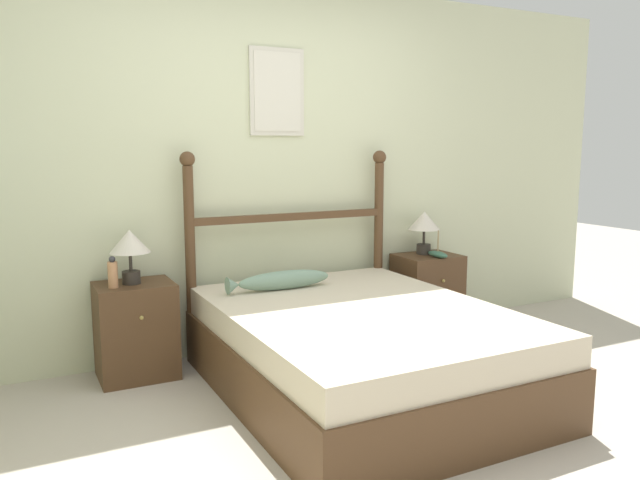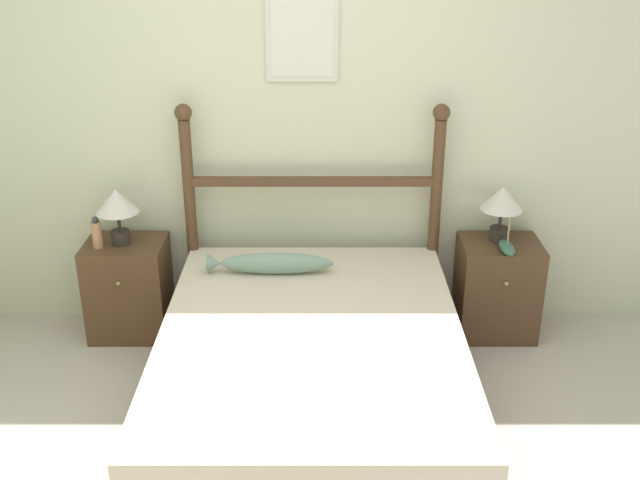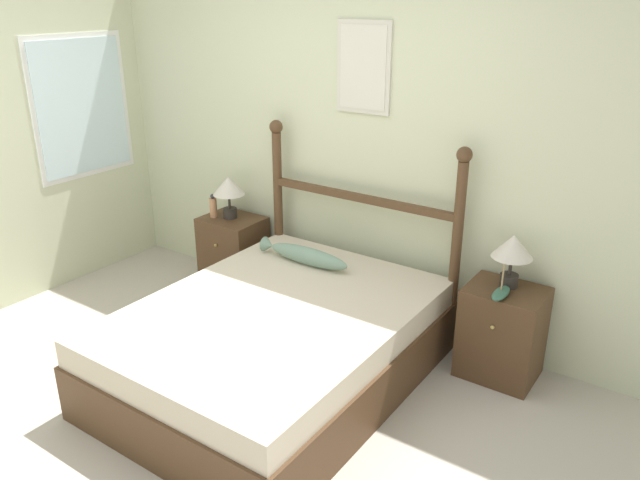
# 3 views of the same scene
# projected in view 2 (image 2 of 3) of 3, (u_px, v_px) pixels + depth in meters

# --- Properties ---
(wall_back) EXTENTS (6.40, 0.08, 2.55)m
(wall_back) POSITION_uv_depth(u_px,v_px,m) (278.00, 118.00, 4.34)
(wall_back) COLOR beige
(wall_back) RESTS_ON ground_plane
(bed) EXTENTS (1.52, 2.00, 0.51)m
(bed) POSITION_uv_depth(u_px,v_px,m) (313.00, 374.00, 3.74)
(bed) COLOR #4C331E
(bed) RESTS_ON ground_plane
(headboard) EXTENTS (1.55, 0.10, 1.40)m
(headboard) POSITION_uv_depth(u_px,v_px,m) (315.00, 206.00, 4.41)
(headboard) COLOR #4C331E
(headboard) RESTS_ON ground_plane
(nightstand_left) EXTENTS (0.47, 0.40, 0.60)m
(nightstand_left) POSITION_uv_depth(u_px,v_px,m) (131.00, 288.00, 4.51)
(nightstand_left) COLOR #4C331E
(nightstand_left) RESTS_ON ground_plane
(nightstand_right) EXTENTS (0.47, 0.40, 0.60)m
(nightstand_right) POSITION_uv_depth(u_px,v_px,m) (499.00, 288.00, 4.51)
(nightstand_right) COLOR #4C331E
(nightstand_right) RESTS_ON ground_plane
(table_lamp_left) EXTENTS (0.25, 0.25, 0.33)m
(table_lamp_left) POSITION_uv_depth(u_px,v_px,m) (119.00, 205.00, 4.29)
(table_lamp_left) COLOR #2D2823
(table_lamp_left) RESTS_ON nightstand_left
(table_lamp_right) EXTENTS (0.25, 0.25, 0.33)m
(table_lamp_right) POSITION_uv_depth(u_px,v_px,m) (504.00, 202.00, 4.33)
(table_lamp_right) COLOR #2D2823
(table_lamp_right) RESTS_ON nightstand_right
(bottle) EXTENTS (0.06, 0.06, 0.19)m
(bottle) POSITION_uv_depth(u_px,v_px,m) (99.00, 233.00, 4.30)
(bottle) COLOR tan
(bottle) RESTS_ON nightstand_left
(model_boat) EXTENTS (0.08, 0.21, 0.21)m
(model_boat) POSITION_uv_depth(u_px,v_px,m) (509.00, 248.00, 4.27)
(model_boat) COLOR #386651
(model_boat) RESTS_ON nightstand_right
(fish_pillow) EXTENTS (0.71, 0.12, 0.12)m
(fish_pillow) POSITION_uv_depth(u_px,v_px,m) (273.00, 263.00, 4.19)
(fish_pillow) COLOR gray
(fish_pillow) RESTS_ON bed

